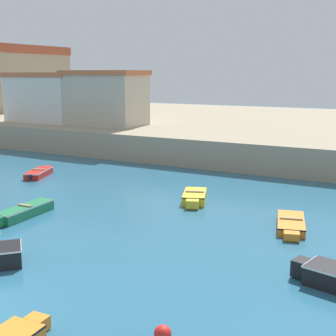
{
  "coord_description": "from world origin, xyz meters",
  "views": [
    {
      "loc": [
        12.76,
        -8.85,
        7.74
      ],
      "look_at": [
        -0.5,
        15.98,
        2.0
      ],
      "focal_mm": 50.0,
      "sensor_mm": 36.0,
      "label": 1
    }
  ],
  "objects_px": {
    "dinghy_orange_5": "(291,224)",
    "mooring_buoy": "(163,334)",
    "church": "(3,75)",
    "harbor_shed_near_wharf": "(105,98)",
    "harbor_shed_mid_row": "(47,97)",
    "dinghy_green_1": "(24,211)",
    "dinghy_yellow_4": "(194,197)",
    "dinghy_red_9": "(39,173)"
  },
  "relations": [
    {
      "from": "dinghy_yellow_4",
      "to": "harbor_shed_mid_row",
      "type": "height_order",
      "value": "harbor_shed_mid_row"
    },
    {
      "from": "dinghy_yellow_4",
      "to": "harbor_shed_mid_row",
      "type": "relative_size",
      "value": 0.39
    },
    {
      "from": "dinghy_yellow_4",
      "to": "dinghy_red_9",
      "type": "distance_m",
      "value": 13.57
    },
    {
      "from": "dinghy_green_1",
      "to": "harbor_shed_near_wharf",
      "type": "relative_size",
      "value": 0.49
    },
    {
      "from": "dinghy_green_1",
      "to": "dinghy_orange_5",
      "type": "distance_m",
      "value": 14.25
    },
    {
      "from": "dinghy_green_1",
      "to": "church",
      "type": "xyz_separation_m",
      "value": [
        -35.1,
        31.69,
        7.17
      ]
    },
    {
      "from": "mooring_buoy",
      "to": "dinghy_red_9",
      "type": "bearing_deg",
      "value": 141.44
    },
    {
      "from": "dinghy_green_1",
      "to": "mooring_buoy",
      "type": "height_order",
      "value": "dinghy_green_1"
    },
    {
      "from": "dinghy_orange_5",
      "to": "harbor_shed_mid_row",
      "type": "height_order",
      "value": "harbor_shed_mid_row"
    },
    {
      "from": "dinghy_yellow_4",
      "to": "dinghy_orange_5",
      "type": "height_order",
      "value": "dinghy_yellow_4"
    },
    {
      "from": "dinghy_red_9",
      "to": "mooring_buoy",
      "type": "xyz_separation_m",
      "value": [
        19.13,
        -15.25,
        -0.01
      ]
    },
    {
      "from": "dinghy_green_1",
      "to": "harbor_shed_near_wharf",
      "type": "height_order",
      "value": "harbor_shed_near_wharf"
    },
    {
      "from": "dinghy_yellow_4",
      "to": "harbor_shed_mid_row",
      "type": "xyz_separation_m",
      "value": [
        -25.17,
        14.97,
        4.8
      ]
    },
    {
      "from": "mooring_buoy",
      "to": "harbor_shed_near_wharf",
      "type": "relative_size",
      "value": 0.06
    },
    {
      "from": "dinghy_orange_5",
      "to": "church",
      "type": "height_order",
      "value": "church"
    },
    {
      "from": "dinghy_orange_5",
      "to": "church",
      "type": "relative_size",
      "value": 0.22
    },
    {
      "from": "dinghy_green_1",
      "to": "mooring_buoy",
      "type": "distance_m",
      "value": 14.4
    },
    {
      "from": "mooring_buoy",
      "to": "church",
      "type": "bearing_deg",
      "value": 140.86
    },
    {
      "from": "mooring_buoy",
      "to": "church",
      "type": "relative_size",
      "value": 0.03
    },
    {
      "from": "dinghy_orange_5",
      "to": "dinghy_red_9",
      "type": "relative_size",
      "value": 1.1
    },
    {
      "from": "dinghy_yellow_4",
      "to": "mooring_buoy",
      "type": "relative_size",
      "value": 6.62
    },
    {
      "from": "church",
      "to": "harbor_shed_near_wharf",
      "type": "distance_m",
      "value": 26.76
    },
    {
      "from": "dinghy_green_1",
      "to": "dinghy_red_9",
      "type": "relative_size",
      "value": 1.13
    },
    {
      "from": "dinghy_orange_5",
      "to": "church",
      "type": "xyz_separation_m",
      "value": [
        -48.46,
        26.73,
        7.25
      ]
    },
    {
      "from": "mooring_buoy",
      "to": "dinghy_green_1",
      "type": "bearing_deg",
      "value": 150.55
    },
    {
      "from": "dinghy_orange_5",
      "to": "mooring_buoy",
      "type": "height_order",
      "value": "mooring_buoy"
    },
    {
      "from": "harbor_shed_mid_row",
      "to": "church",
      "type": "bearing_deg",
      "value": 150.51
    },
    {
      "from": "dinghy_yellow_4",
      "to": "church",
      "type": "height_order",
      "value": "church"
    },
    {
      "from": "harbor_shed_mid_row",
      "to": "dinghy_green_1",
      "type": "bearing_deg",
      "value": -50.54
    },
    {
      "from": "dinghy_green_1",
      "to": "harbor_shed_near_wharf",
      "type": "bearing_deg",
      "value": 114.88
    },
    {
      "from": "church",
      "to": "harbor_shed_mid_row",
      "type": "bearing_deg",
      "value": -29.49
    },
    {
      "from": "dinghy_orange_5",
      "to": "dinghy_red_9",
      "type": "bearing_deg",
      "value": 170.88
    },
    {
      "from": "dinghy_green_1",
      "to": "dinghy_orange_5",
      "type": "relative_size",
      "value": 1.03
    },
    {
      "from": "dinghy_orange_5",
      "to": "harbor_shed_near_wharf",
      "type": "distance_m",
      "value": 29.56
    },
    {
      "from": "dinghy_red_9",
      "to": "church",
      "type": "height_order",
      "value": "church"
    },
    {
      "from": "dinghy_yellow_4",
      "to": "dinghy_green_1",
      "type": "bearing_deg",
      "value": -134.02
    },
    {
      "from": "harbor_shed_near_wharf",
      "to": "dinghy_orange_5",
      "type": "bearing_deg",
      "value": -35.93
    },
    {
      "from": "dinghy_yellow_4",
      "to": "church",
      "type": "distance_m",
      "value": 49.19
    },
    {
      "from": "dinghy_yellow_4",
      "to": "dinghy_orange_5",
      "type": "relative_size",
      "value": 0.87
    },
    {
      "from": "dinghy_red_9",
      "to": "mooring_buoy",
      "type": "distance_m",
      "value": 24.47
    },
    {
      "from": "church",
      "to": "dinghy_red_9",
      "type": "bearing_deg",
      "value": -39.53
    },
    {
      "from": "dinghy_red_9",
      "to": "church",
      "type": "xyz_separation_m",
      "value": [
        -28.51,
        23.52,
        7.22
      ]
    }
  ]
}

